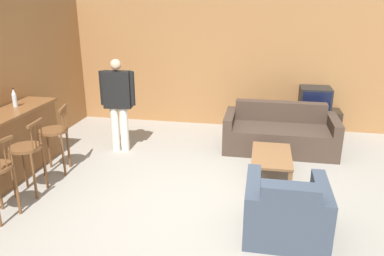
# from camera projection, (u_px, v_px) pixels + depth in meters

# --- Properties ---
(ground_plane) EXTENTS (24.00, 24.00, 0.00)m
(ground_plane) POSITION_uv_depth(u_px,v_px,m) (189.00, 211.00, 4.86)
(ground_plane) COLOR gray
(wall_back) EXTENTS (9.40, 0.08, 2.60)m
(wall_back) POSITION_uv_depth(u_px,v_px,m) (223.00, 65.00, 7.86)
(wall_back) COLOR #9E6B3D
(wall_back) RESTS_ON ground_plane
(wall_left) EXTENTS (0.08, 8.68, 2.60)m
(wall_left) POSITION_uv_depth(u_px,v_px,m) (16.00, 82.00, 6.25)
(wall_left) COLOR #9E6B3D
(wall_left) RESTS_ON ground_plane
(bar_chair_mid) EXTENTS (0.47, 0.47, 1.07)m
(bar_chair_mid) POSITION_uv_depth(u_px,v_px,m) (27.00, 153.00, 5.13)
(bar_chair_mid) COLOR brown
(bar_chair_mid) RESTS_ON ground_plane
(bar_chair_far) EXTENTS (0.53, 0.53, 1.07)m
(bar_chair_far) POSITION_uv_depth(u_px,v_px,m) (55.00, 135.00, 5.80)
(bar_chair_far) COLOR brown
(bar_chair_far) RESTS_ON ground_plane
(couch_far) EXTENTS (1.98, 0.96, 0.81)m
(couch_far) POSITION_uv_depth(u_px,v_px,m) (280.00, 134.00, 6.79)
(couch_far) COLOR #423328
(couch_far) RESTS_ON ground_plane
(armchair_near) EXTENTS (0.93, 0.91, 0.80)m
(armchair_near) POSITION_uv_depth(u_px,v_px,m) (286.00, 211.00, 4.29)
(armchair_near) COLOR #384251
(armchair_near) RESTS_ON ground_plane
(coffee_table) EXTENTS (0.59, 1.02, 0.39)m
(coffee_table) POSITION_uv_depth(u_px,v_px,m) (271.00, 158.00, 5.66)
(coffee_table) COLOR brown
(coffee_table) RESTS_ON ground_plane
(tv_unit) EXTENTS (1.05, 0.46, 0.52)m
(tv_unit) POSITION_uv_depth(u_px,v_px,m) (312.00, 122.00, 7.57)
(tv_unit) COLOR #2D2319
(tv_unit) RESTS_ON ground_plane
(tv) EXTENTS (0.59, 0.52, 0.45)m
(tv) POSITION_uv_depth(u_px,v_px,m) (315.00, 99.00, 7.41)
(tv) COLOR black
(tv) RESTS_ON tv_unit
(bottle) EXTENTS (0.07, 0.07, 0.30)m
(bottle) POSITION_uv_depth(u_px,v_px,m) (14.00, 98.00, 5.80)
(bottle) COLOR silver
(bottle) RESTS_ON bar_counter
(person_by_window) EXTENTS (0.61, 0.23, 1.66)m
(person_by_window) POSITION_uv_depth(u_px,v_px,m) (118.00, 101.00, 6.51)
(person_by_window) COLOR silver
(person_by_window) RESTS_ON ground_plane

